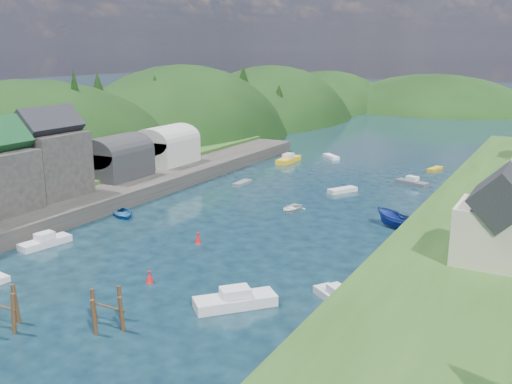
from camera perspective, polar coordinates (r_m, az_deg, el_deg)
The scene contains 13 objects.
ground at distance 86.82m, azimuth 7.04°, elevation 0.56°, with size 600.00×600.00×0.00m, color black.
hillside_left at distance 131.56m, azimuth -7.27°, elevation 1.65°, with size 44.00×245.56×52.00m.
far_hills at distance 207.00m, azimuth 20.34°, elevation 4.68°, with size 103.00×68.00×44.00m.
hill_trees at distance 98.90m, azimuth 10.61°, elevation 8.61°, with size 91.30×149.02×12.67m.
quay_left at distance 75.93m, azimuth -19.13°, elevation -1.34°, with size 12.00×110.00×2.00m, color #2D2B28.
terrace_left_grass at distance 81.11m, azimuth -22.47°, elevation -0.50°, with size 12.00×110.00×2.50m, color #234719.
boat_sheds at distance 89.69m, azimuth -11.24°, elevation 4.28°, with size 7.00×21.00×7.50m.
terrace_right at distance 71.32m, azimuth 22.86°, elevation -2.50°, with size 16.00×120.00×2.40m, color #234719.
piling_cluster_near at distance 46.98m, azimuth -24.03°, elevation -11.03°, with size 2.97×2.80×3.71m.
piling_cluster_far at distance 44.92m, azimuth -14.60°, elevation -11.64°, with size 3.31×3.08×3.31m.
channel_buoy_near at distance 52.28m, azimuth -10.60°, elevation -8.36°, with size 0.70×0.70×1.10m.
channel_buoy_far at distance 61.80m, azimuth -5.82°, elevation -4.60°, with size 0.70×0.70×1.10m.
moored_boats at distance 63.86m, azimuth -3.15°, elevation -3.83°, with size 37.78×91.77×2.15m.
Camera 1 is at (31.20, -28.43, 20.34)m, focal length 40.00 mm.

